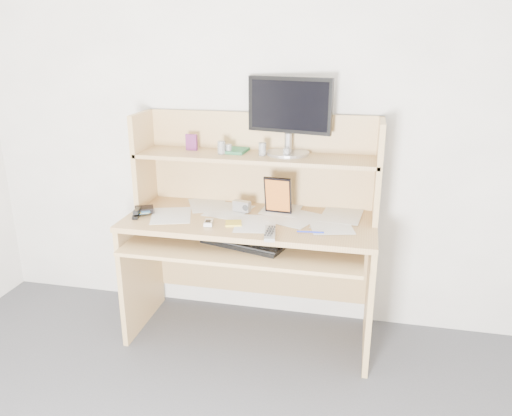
% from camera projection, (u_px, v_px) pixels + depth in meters
% --- Properties ---
extents(back_wall, '(3.60, 0.04, 2.50)m').
position_uv_depth(back_wall, '(262.00, 120.00, 2.93)').
color(back_wall, white).
rests_on(back_wall, floor).
extents(desk, '(1.40, 0.70, 1.30)m').
position_uv_depth(desk, '(253.00, 223.00, 2.89)').
color(desk, tan).
rests_on(desk, floor).
extents(paper_clutter, '(1.32, 0.54, 0.01)m').
position_uv_depth(paper_clutter, '(250.00, 218.00, 2.80)').
color(paper_clutter, silver).
rests_on(paper_clutter, desk).
extents(keyboard, '(0.48, 0.28, 0.03)m').
position_uv_depth(keyboard, '(243.00, 243.00, 2.68)').
color(keyboard, black).
rests_on(keyboard, desk).
extents(tv_remote, '(0.08, 0.20, 0.02)m').
position_uv_depth(tv_remote, '(270.00, 233.00, 2.54)').
color(tv_remote, gray).
rests_on(tv_remote, paper_clutter).
extents(flip_phone, '(0.06, 0.09, 0.02)m').
position_uv_depth(flip_phone, '(209.00, 222.00, 2.70)').
color(flip_phone, silver).
rests_on(flip_phone, paper_clutter).
extents(stapler, '(0.06, 0.13, 0.04)m').
position_uv_depth(stapler, '(137.00, 212.00, 2.82)').
color(stapler, black).
rests_on(stapler, paper_clutter).
extents(wallet, '(0.13, 0.12, 0.03)m').
position_uv_depth(wallet, '(144.00, 209.00, 2.88)').
color(wallet, black).
rests_on(wallet, paper_clutter).
extents(sticky_note_pad, '(0.11, 0.11, 0.01)m').
position_uv_depth(sticky_note_pad, '(233.00, 223.00, 2.71)').
color(sticky_note_pad, gold).
rests_on(sticky_note_pad, desk).
extents(digital_camera, '(0.11, 0.06, 0.06)m').
position_uv_depth(digital_camera, '(242.00, 206.00, 2.88)').
color(digital_camera, '#A1A1A4').
rests_on(digital_camera, paper_clutter).
extents(game_case, '(0.16, 0.03, 0.22)m').
position_uv_depth(game_case, '(278.00, 195.00, 2.82)').
color(game_case, black).
rests_on(game_case, paper_clutter).
extents(blue_pen, '(0.14, 0.02, 0.01)m').
position_uv_depth(blue_pen, '(310.00, 232.00, 2.57)').
color(blue_pen, '#1829B8').
rests_on(blue_pen, paper_clutter).
extents(card_box, '(0.07, 0.03, 0.09)m').
position_uv_depth(card_box, '(191.00, 142.00, 2.93)').
color(card_box, '#A82E16').
rests_on(card_box, desk).
extents(shelf_book, '(0.13, 0.17, 0.02)m').
position_uv_depth(shelf_book, '(237.00, 151.00, 2.90)').
color(shelf_book, '#317B42').
rests_on(shelf_book, desk).
extents(chip_stack_a, '(0.04, 0.04, 0.05)m').
position_uv_depth(chip_stack_a, '(229.00, 149.00, 2.86)').
color(chip_stack_a, black).
rests_on(chip_stack_a, desk).
extents(chip_stack_b, '(0.05, 0.05, 0.07)m').
position_uv_depth(chip_stack_b, '(222.00, 148.00, 2.84)').
color(chip_stack_b, silver).
rests_on(chip_stack_b, desk).
extents(chip_stack_c, '(0.04, 0.04, 0.05)m').
position_uv_depth(chip_stack_c, '(287.00, 152.00, 2.78)').
color(chip_stack_c, black).
rests_on(chip_stack_c, desk).
extents(chip_stack_d, '(0.05, 0.05, 0.07)m').
position_uv_depth(chip_stack_d, '(262.00, 149.00, 2.80)').
color(chip_stack_d, silver).
rests_on(chip_stack_d, desk).
extents(monitor, '(0.49, 0.25, 0.43)m').
position_uv_depth(monitor, '(289.00, 113.00, 2.79)').
color(monitor, '#B2B1B6').
rests_on(monitor, desk).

